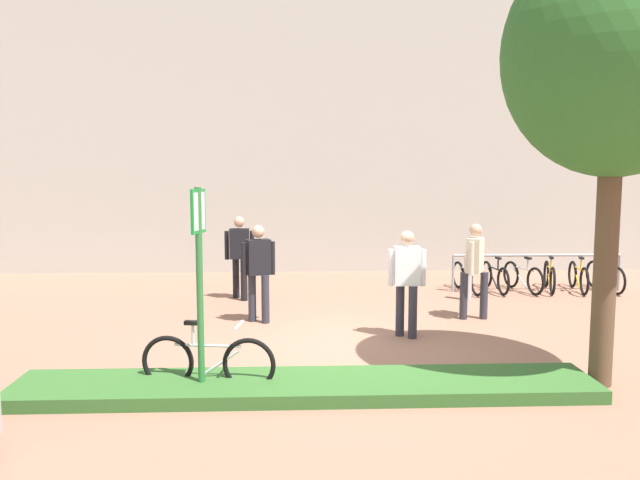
{
  "coord_description": "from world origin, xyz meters",
  "views": [
    {
      "loc": [
        -0.9,
        -9.39,
        2.7
      ],
      "look_at": [
        -0.41,
        2.19,
        1.39
      ],
      "focal_mm": 35.63,
      "sensor_mm": 36.0,
      "label": 1
    }
  ],
  "objects": [
    {
      "name": "bike_rack_cluster",
      "position": [
        4.45,
        4.2,
        0.35
      ],
      "size": [
        3.76,
        1.61,
        0.83
      ],
      "color": "#99999E",
      "rests_on": "ground"
    },
    {
      "name": "building_facade",
      "position": [
        0.0,
        7.66,
        5.0
      ],
      "size": [
        28.0,
        1.2,
        10.0
      ],
      "primitive_type": "cube",
      "color": "#B2ADA3",
      "rests_on": "ground"
    },
    {
      "name": "planter_strip",
      "position": [
        -0.76,
        -1.98,
        0.08
      ],
      "size": [
        7.0,
        1.1,
        0.16
      ],
      "primitive_type": "cube",
      "color": "#336028",
      "rests_on": "ground"
    },
    {
      "name": "ground_plane",
      "position": [
        0.0,
        0.0,
        0.0
      ],
      "size": [
        60.0,
        60.0,
        0.0
      ],
      "primitive_type": "plane",
      "color": "#936651"
    },
    {
      "name": "person_shirt_blue",
      "position": [
        0.9,
        0.51,
        0.98
      ],
      "size": [
        0.61,
        0.31,
        1.72
      ],
      "color": "#2D2D38",
      "rests_on": "ground"
    },
    {
      "name": "parking_sign_post",
      "position": [
        -2.01,
        -1.98,
        1.62
      ],
      "size": [
        0.13,
        0.35,
        2.49
      ],
      "color": "#2D7238",
      "rests_on": "ground"
    },
    {
      "name": "person_suited_dark",
      "position": [
        -2.01,
        3.61,
        0.98
      ],
      "size": [
        0.61,
        0.44,
        1.72
      ],
      "color": "black",
      "rests_on": "ground"
    },
    {
      "name": "bollard_steel",
      "position": [
        2.68,
        3.32,
        0.45
      ],
      "size": [
        0.16,
        0.16,
        0.9
      ],
      "primitive_type": "cylinder",
      "color": "#ADADB2",
      "rests_on": "ground"
    },
    {
      "name": "person_suited_navy",
      "position": [
        -1.52,
        1.61,
        0.98
      ],
      "size": [
        0.58,
        0.36,
        1.72
      ],
      "color": "#2D2D38",
      "rests_on": "ground"
    },
    {
      "name": "person_shirt_white",
      "position": [
        2.33,
        1.69,
        0.98
      ],
      "size": [
        0.51,
        0.54,
        1.72
      ],
      "color": "#2D2D38",
      "rests_on": "ground"
    },
    {
      "name": "tree_sidewalk",
      "position": [
        2.94,
        -1.83,
        4.03
      ],
      "size": [
        2.67,
        2.67,
        5.53
      ],
      "color": "brown",
      "rests_on": "ground"
    },
    {
      "name": "bike_at_sign",
      "position": [
        -1.95,
        -1.8,
        0.35
      ],
      "size": [
        1.67,
        0.42,
        0.86
      ],
      "color": "black",
      "rests_on": "ground"
    }
  ]
}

